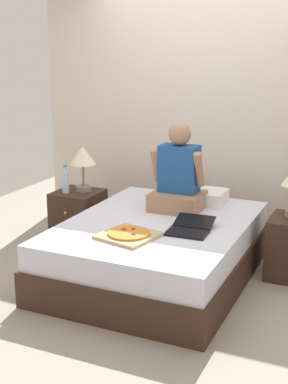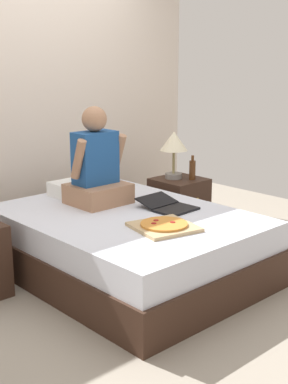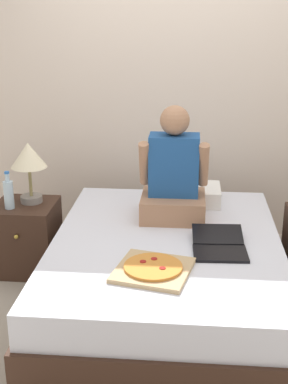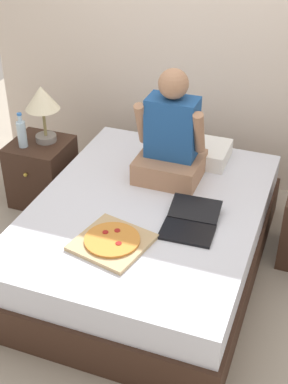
{
  "view_description": "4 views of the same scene",
  "coord_description": "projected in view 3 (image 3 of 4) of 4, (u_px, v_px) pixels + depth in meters",
  "views": [
    {
      "loc": [
        1.65,
        -3.92,
        1.89
      ],
      "look_at": [
        -0.04,
        -0.19,
        0.79
      ],
      "focal_mm": 50.0,
      "sensor_mm": 36.0,
      "label": 1
    },
    {
      "loc": [
        -2.54,
        -2.94,
        1.65
      ],
      "look_at": [
        0.07,
        -0.11,
        0.67
      ],
      "focal_mm": 50.0,
      "sensor_mm": 36.0,
      "label": 2
    },
    {
      "loc": [
        0.13,
        -3.1,
        1.9
      ],
      "look_at": [
        -0.14,
        -0.05,
        0.83
      ],
      "focal_mm": 50.0,
      "sensor_mm": 36.0,
      "label": 3
    },
    {
      "loc": [
        0.97,
        -2.69,
        2.46
      ],
      "look_at": [
        0.03,
        -0.15,
        0.69
      ],
      "focal_mm": 50.0,
      "sensor_mm": 36.0,
      "label": 4
    }
  ],
  "objects": [
    {
      "name": "lamp_on_left_nightstand",
      "position": [
        29.0,
        160.0,
        3.85
      ],
      "size": [
        0.26,
        0.26,
        0.45
      ],
      "color": "gray",
      "rests_on": "nightstand_left"
    },
    {
      "name": "bed",
      "position": [
        166.0,
        274.0,
        3.47
      ],
      "size": [
        1.49,
        1.97,
        0.49
      ],
      "color": "#382319",
      "rests_on": "ground"
    },
    {
      "name": "ground_plane",
      "position": [
        166.0,
        307.0,
        3.55
      ],
      "size": [
        5.77,
        5.77,
        0.0
      ],
      "primitive_type": "plane",
      "color": "#9E9384"
    },
    {
      "name": "wall_back",
      "position": [
        176.0,
        89.0,
        4.41
      ],
      "size": [
        3.77,
        0.12,
        2.5
      ],
      "primitive_type": "cube",
      "color": "beige",
      "rests_on": "ground"
    },
    {
      "name": "person_seated",
      "position": [
        174.0,
        177.0,
        3.67
      ],
      "size": [
        0.47,
        0.4,
        0.78
      ],
      "color": "#A37556",
      "rests_on": "bed"
    },
    {
      "name": "pizza_box",
      "position": [
        153.0,
        269.0,
        2.97
      ],
      "size": [
        0.48,
        0.48,
        0.05
      ],
      "color": "tan",
      "rests_on": "bed"
    },
    {
      "name": "nightstand_left",
      "position": [
        27.0,
        237.0,
        4.0
      ],
      "size": [
        0.44,
        0.47,
        0.52
      ],
      "color": "#382319",
      "rests_on": "ground"
    },
    {
      "name": "laptop",
      "position": [
        219.0,
        247.0,
        3.23
      ],
      "size": [
        0.34,
        0.43,
        0.07
      ],
      "color": "black",
      "rests_on": "bed"
    },
    {
      "name": "pillow",
      "position": [
        185.0,
        194.0,
        4.03
      ],
      "size": [
        0.52,
        0.34,
        0.12
      ],
      "primitive_type": "cube",
      "color": "white",
      "rests_on": "bed"
    },
    {
      "name": "water_bottle",
      "position": [
        9.0,
        194.0,
        3.8
      ],
      "size": [
        0.07,
        0.07,
        0.28
      ],
      "color": "silver",
      "rests_on": "nightstand_left"
    }
  ]
}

